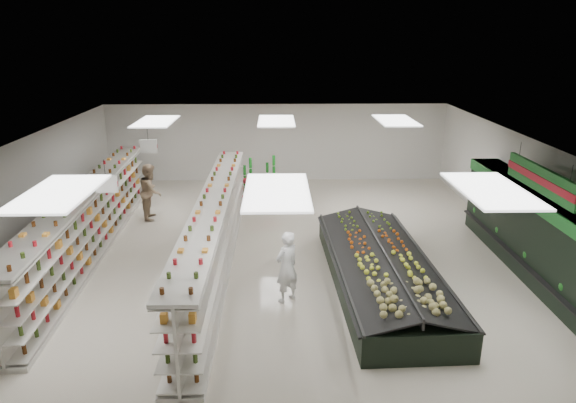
{
  "coord_description": "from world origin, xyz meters",
  "views": [
    {
      "loc": [
        -0.0,
        -13.05,
        5.94
      ],
      "look_at": [
        0.32,
        0.89,
        1.35
      ],
      "focal_mm": 32.0,
      "sensor_mm": 36.0,
      "label": 1
    }
  ],
  "objects_px": {
    "gondola_center": "(215,235)",
    "shopper_main": "(287,267)",
    "produce_island": "(381,268)",
    "shopper_background": "(151,191)",
    "soda_endcap": "(259,181)",
    "gondola_left": "(89,224)"
  },
  "relations": [
    {
      "from": "gondola_center",
      "to": "produce_island",
      "type": "bearing_deg",
      "value": -16.17
    },
    {
      "from": "gondola_center",
      "to": "produce_island",
      "type": "relative_size",
      "value": 1.63
    },
    {
      "from": "soda_endcap",
      "to": "shopper_main",
      "type": "distance_m",
      "value": 7.47
    },
    {
      "from": "produce_island",
      "to": "gondola_left",
      "type": "bearing_deg",
      "value": 164.67
    },
    {
      "from": "soda_endcap",
      "to": "shopper_background",
      "type": "xyz_separation_m",
      "value": [
        -3.56,
        -1.65,
        0.15
      ]
    },
    {
      "from": "shopper_main",
      "to": "shopper_background",
      "type": "bearing_deg",
      "value": -92.54
    },
    {
      "from": "soda_endcap",
      "to": "shopper_background",
      "type": "relative_size",
      "value": 0.86
    },
    {
      "from": "produce_island",
      "to": "soda_endcap",
      "type": "xyz_separation_m",
      "value": [
        -3.18,
        6.69,
        0.33
      ]
    },
    {
      "from": "gondola_center",
      "to": "shopper_main",
      "type": "xyz_separation_m",
      "value": [
        1.85,
        -1.95,
        -0.01
      ]
    },
    {
      "from": "shopper_main",
      "to": "gondola_center",
      "type": "bearing_deg",
      "value": -86.56
    },
    {
      "from": "gondola_center",
      "to": "soda_endcap",
      "type": "relative_size",
      "value": 6.78
    },
    {
      "from": "gondola_center",
      "to": "shopper_background",
      "type": "xyz_separation_m",
      "value": [
        -2.57,
        3.82,
        0.06
      ]
    },
    {
      "from": "gondola_center",
      "to": "soda_endcap",
      "type": "bearing_deg",
      "value": 79.89
    },
    {
      "from": "produce_island",
      "to": "shopper_main",
      "type": "relative_size",
      "value": 3.88
    },
    {
      "from": "gondola_center",
      "to": "shopper_background",
      "type": "relative_size",
      "value": 5.85
    },
    {
      "from": "gondola_left",
      "to": "shopper_background",
      "type": "height_order",
      "value": "gondola_left"
    },
    {
      "from": "produce_island",
      "to": "soda_endcap",
      "type": "relative_size",
      "value": 4.16
    },
    {
      "from": "gondola_left",
      "to": "produce_island",
      "type": "distance_m",
      "value": 8.09
    },
    {
      "from": "gondola_left",
      "to": "shopper_main",
      "type": "relative_size",
      "value": 6.37
    },
    {
      "from": "gondola_left",
      "to": "soda_endcap",
      "type": "xyz_separation_m",
      "value": [
        4.6,
        4.56,
        -0.09
      ]
    },
    {
      "from": "gondola_center",
      "to": "shopper_background",
      "type": "height_order",
      "value": "gondola_center"
    },
    {
      "from": "soda_endcap",
      "to": "shopper_main",
      "type": "height_order",
      "value": "shopper_main"
    }
  ]
}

